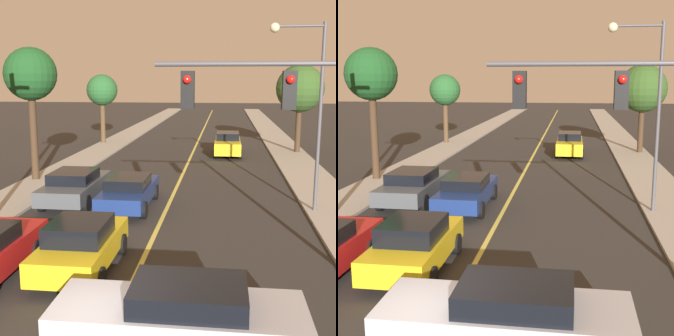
# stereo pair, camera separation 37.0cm
# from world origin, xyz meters

# --- Properties ---
(road_surface) EXTENTS (10.93, 80.00, 0.01)m
(road_surface) POSITION_xyz_m (0.00, 36.00, 0.01)
(road_surface) COLOR #2D2B28
(road_surface) RESTS_ON ground
(sidewalk_left) EXTENTS (2.50, 80.00, 0.12)m
(sidewalk_left) POSITION_xyz_m (-6.71, 36.00, 0.06)
(sidewalk_left) COLOR #9E998E
(sidewalk_left) RESTS_ON ground
(sidewalk_right) EXTENTS (2.50, 80.00, 0.12)m
(sidewalk_right) POSITION_xyz_m (6.71, 36.00, 0.06)
(sidewalk_right) COLOR #9E998E
(sidewalk_right) RESTS_ON ground
(car_near_lane_front) EXTENTS (1.84, 4.07, 1.44)m
(car_near_lane_front) POSITION_xyz_m (-1.53, 4.20, 0.73)
(car_near_lane_front) COLOR gold
(car_near_lane_front) RESTS_ON ground
(car_near_lane_second) EXTENTS (1.90, 4.67, 1.34)m
(car_near_lane_second) POSITION_xyz_m (-1.53, 10.58, 0.71)
(car_near_lane_second) COLOR navy
(car_near_lane_second) RESTS_ON ground
(car_outer_lane_second) EXTENTS (2.02, 4.75, 1.41)m
(car_outer_lane_second) POSITION_xyz_m (-3.93, 11.04, 0.76)
(car_outer_lane_second) COLOR #474C51
(car_outer_lane_second) RESTS_ON ground
(car_far_oncoming) EXTENTS (1.85, 5.06, 1.57)m
(car_far_oncoming) POSITION_xyz_m (2.46, 24.75, 0.81)
(car_far_oncoming) COLOR gold
(car_far_oncoming) RESTS_ON ground
(car_crossing_right) EXTENTS (4.73, 1.89, 1.45)m
(car_crossing_right) POSITION_xyz_m (1.53, 0.52, 0.77)
(car_crossing_right) COLOR #A5A8B2
(car_crossing_right) RESTS_ON ground
(traffic_signal_mast) EXTENTS (5.39, 0.42, 5.63)m
(traffic_signal_mast) POSITION_xyz_m (4.05, 3.83, 4.18)
(traffic_signal_mast) COLOR #47474C
(traffic_signal_mast) RESTS_ON ground
(streetlamp_right) EXTENTS (2.05, 0.36, 7.10)m
(streetlamp_right) POSITION_xyz_m (5.33, 10.74, 4.70)
(streetlamp_right) COLOR #47474C
(streetlamp_right) RESTS_ON ground
(tree_left_near) EXTENTS (2.62, 2.62, 6.60)m
(tree_left_near) POSITION_xyz_m (-7.34, 15.01, 5.31)
(tree_left_near) COLOR #3D2B1C
(tree_left_near) RESTS_ON ground
(tree_left_far) EXTENTS (2.46, 2.46, 5.45)m
(tree_left_far) POSITION_xyz_m (-7.56, 29.36, 4.25)
(tree_left_far) COLOR #4C3823
(tree_left_far) RESTS_ON ground
(tree_right_near) EXTENTS (3.29, 3.29, 6.09)m
(tree_right_near) POSITION_xyz_m (7.36, 26.14, 4.52)
(tree_right_near) COLOR #3D2B1C
(tree_right_near) RESTS_ON ground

